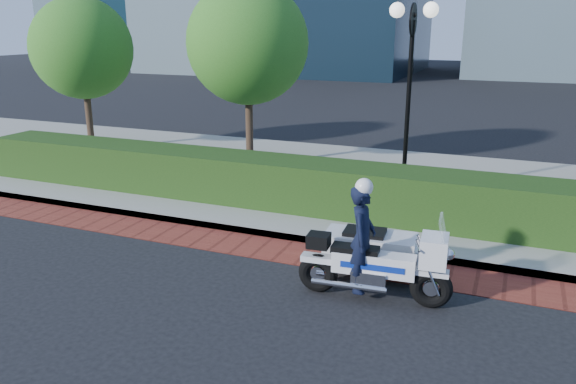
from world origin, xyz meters
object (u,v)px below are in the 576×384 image
at_px(lamppost, 410,71).
at_px(tree_a, 82,48).
at_px(police_motorcycle, 371,251).
at_px(tree_b, 248,43).

xyz_separation_m(lamppost, tree_a, (-10.00, 1.30, 0.26)).
bearing_deg(tree_a, lamppost, -7.41).
bearing_deg(police_motorcycle, lamppost, 90.42).
distance_m(lamppost, police_motorcycle, 5.14).
bearing_deg(tree_b, police_motorcycle, -50.11).
xyz_separation_m(tree_b, police_motorcycle, (4.90, -5.87, -2.80)).
bearing_deg(tree_a, police_motorcycle, -29.42).
relative_size(lamppost, tree_b, 0.86).
distance_m(tree_a, tree_b, 5.50).
relative_size(tree_b, police_motorcycle, 2.14).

